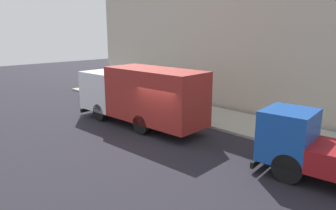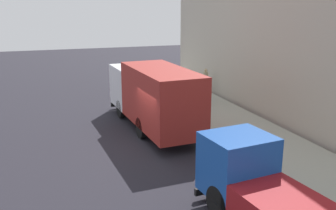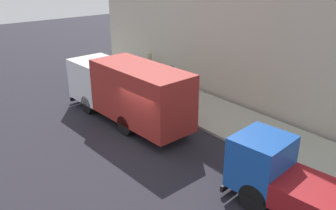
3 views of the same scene
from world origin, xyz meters
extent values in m
plane|color=#222128|center=(0.00, 0.00, 0.00)|extent=(80.00, 80.00, 0.00)
cube|color=#A5A696|center=(4.88, 0.00, 0.07)|extent=(3.75, 30.00, 0.14)
cube|color=#B9B09F|center=(7.25, 0.00, 5.75)|extent=(0.50, 30.00, 11.50)
cube|color=white|center=(0.50, 5.42, 1.65)|extent=(2.46, 2.78, 2.28)
cube|color=black|center=(0.43, 6.72, 1.92)|extent=(1.95, 0.16, 1.28)
cube|color=maroon|center=(0.72, 1.26, 1.89)|extent=(2.62, 5.77, 2.77)
cube|color=black|center=(0.42, 6.80, 0.28)|extent=(2.23, 0.24, 0.24)
cylinder|color=black|center=(-0.48, 4.83, 0.51)|extent=(0.35, 1.03, 1.01)
cylinder|color=black|center=(1.53, 4.94, 0.51)|extent=(0.35, 1.03, 1.01)
cylinder|color=black|center=(-0.29, 1.21, 0.51)|extent=(0.35, 1.03, 1.01)
cylinder|color=black|center=(1.73, 1.32, 0.51)|extent=(0.35, 1.03, 1.01)
cube|color=#1749A3|center=(0.77, -6.01, 1.48)|extent=(2.13, 1.94, 1.88)
cube|color=black|center=(0.68, -5.16, 1.71)|extent=(1.64, 0.24, 1.05)
cube|color=black|center=(0.67, -5.08, 0.30)|extent=(1.88, 0.32, 0.24)
cylinder|color=black|center=(-0.01, -6.44, 0.54)|extent=(0.42, 1.10, 1.08)
cylinder|color=black|center=(1.63, -6.26, 0.54)|extent=(0.42, 1.10, 1.08)
cylinder|color=black|center=(4.76, 5.70, 0.54)|extent=(0.34, 0.34, 0.80)
cylinder|color=maroon|center=(4.76, 5.70, 1.26)|extent=(0.45, 0.45, 0.65)
sphere|color=#D8B282|center=(4.76, 5.70, 1.71)|extent=(0.24, 0.24, 0.24)
cylinder|color=black|center=(6.28, 8.24, 0.60)|extent=(0.38, 0.38, 0.92)
cylinder|color=tan|center=(6.28, 8.24, 1.35)|extent=(0.51, 0.51, 0.59)
sphere|color=tan|center=(6.28, 8.24, 1.76)|extent=(0.23, 0.23, 0.23)
cylinder|color=black|center=(5.23, 5.99, 0.59)|extent=(0.32, 0.32, 0.90)
cylinder|color=#2E2D28|center=(5.23, 5.99, 1.31)|extent=(0.42, 0.42, 0.56)
sphere|color=#8C7054|center=(5.23, 5.99, 1.70)|extent=(0.21, 0.21, 0.21)
cylinder|color=#4C5156|center=(3.50, 2.30, 1.39)|extent=(0.08, 0.08, 2.50)
cube|color=blue|center=(3.50, 2.32, 2.39)|extent=(0.44, 0.03, 0.36)
camera|label=1|loc=(-10.01, -10.70, 5.23)|focal=33.23mm
camera|label=2|loc=(-4.80, -15.46, 6.24)|focal=40.63mm
camera|label=3|loc=(-8.44, -12.28, 7.95)|focal=37.64mm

